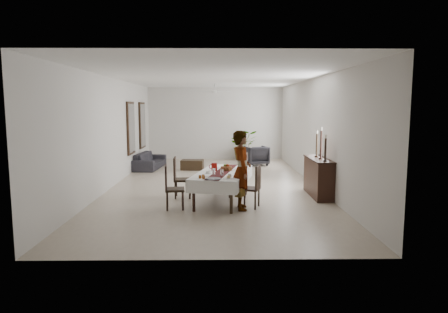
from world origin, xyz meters
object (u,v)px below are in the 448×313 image
dining_table_top (223,173)px  sideboard_body (318,178)px  woman (242,170)px  sofa (150,160)px  red_pitcher (214,167)px

dining_table_top → sideboard_body: (2.54, 0.55, -0.22)m
woman → sofa: (-3.16, 6.16, -0.61)m
red_pitcher → woman: woman is taller
red_pitcher → sideboard_body: (2.75, 0.36, -0.35)m
woman → dining_table_top: bearing=25.7°
sideboard_body → sofa: (-5.28, 4.82, -0.19)m
dining_table_top → woman: bearing=-49.2°
red_pitcher → sofa: (-2.52, 5.18, -0.54)m
dining_table_top → red_pitcher: 0.31m
sideboard_body → sofa: size_ratio=0.79×
sofa → sideboard_body: bearing=-126.7°
dining_table_top → red_pitcher: size_ratio=12.00×
sideboard_body → red_pitcher: bearing=-172.6°
woman → sideboard_body: bearing=-60.3°
dining_table_top → sofa: 6.04m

